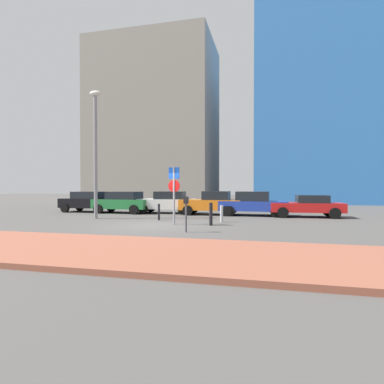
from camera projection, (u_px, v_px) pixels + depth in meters
ground_plane at (154, 225)px, 14.76m from camera, size 120.00×120.00×0.00m
sidewalk_brick at (78, 249)px, 8.83m from camera, size 40.00×4.17×0.14m
parked_car_black at (88, 201)px, 22.68m from camera, size 4.06×2.08×1.49m
parked_car_green at (123, 202)px, 21.82m from camera, size 3.99×2.05×1.50m
parked_car_white at (167, 202)px, 21.65m from camera, size 4.08×2.19×1.51m
parked_car_orange at (212, 203)px, 20.49m from camera, size 4.00×2.00×1.54m
parked_car_blue at (252, 203)px, 19.86m from camera, size 4.42×2.18×1.54m
parked_car_red at (307, 206)px, 18.84m from camera, size 4.28×2.04×1.33m
parking_sign_post at (174, 188)px, 15.12m from camera, size 0.60×0.10×2.81m
parking_meter at (186, 209)px, 12.53m from camera, size 0.18×0.14×1.44m
street_lamp at (95, 144)px, 17.95m from camera, size 0.70×0.36×7.36m
traffic_bollard_near at (211, 214)px, 14.75m from camera, size 0.16×0.16×1.08m
traffic_bollard_mid at (222, 214)px, 16.16m from camera, size 0.16×0.16×0.87m
traffic_bollard_far at (159, 212)px, 17.10m from camera, size 0.12×0.12×0.90m
building_colorful_midrise at (326, 85)px, 37.13m from camera, size 16.33×12.35×28.04m
building_under_construction at (155, 124)px, 39.80m from camera, size 14.95×10.20×19.78m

